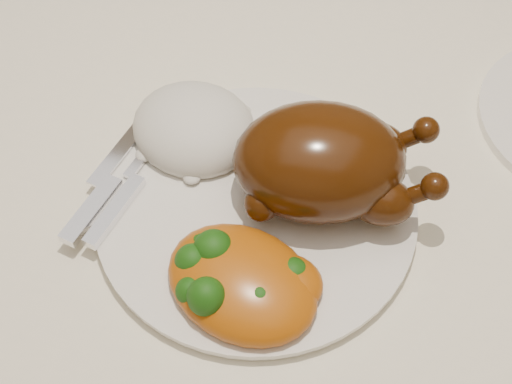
# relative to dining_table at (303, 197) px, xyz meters

# --- Properties ---
(dining_table) EXTENTS (1.60, 0.90, 0.76)m
(dining_table) POSITION_rel_dining_table_xyz_m (0.00, 0.00, 0.00)
(dining_table) COLOR brown
(dining_table) RESTS_ON floor
(tablecloth) EXTENTS (1.73, 1.03, 0.18)m
(tablecloth) POSITION_rel_dining_table_xyz_m (0.00, 0.00, 0.07)
(tablecloth) COLOR white
(tablecloth) RESTS_ON dining_table
(dinner_plate) EXTENTS (0.31, 0.31, 0.01)m
(dinner_plate) POSITION_rel_dining_table_xyz_m (-0.02, -0.10, 0.11)
(dinner_plate) COLOR white
(dinner_plate) RESTS_ON tablecloth
(roast_chicken) EXTENTS (0.19, 0.15, 0.09)m
(roast_chicken) POSITION_rel_dining_table_xyz_m (0.03, -0.07, 0.16)
(roast_chicken) COLOR #3F1D06
(roast_chicken) RESTS_ON dinner_plate
(rice_mound) EXTENTS (0.14, 0.13, 0.06)m
(rice_mound) POSITION_rel_dining_table_xyz_m (-0.10, -0.04, 0.13)
(rice_mound) COLOR silver
(rice_mound) RESTS_ON dinner_plate
(mac_and_cheese) EXTENTS (0.16, 0.14, 0.05)m
(mac_and_cheese) POSITION_rel_dining_table_xyz_m (-0.01, -0.18, 0.13)
(mac_and_cheese) COLOR #B6570B
(mac_and_cheese) RESTS_ON dinner_plate
(cutlery) EXTENTS (0.05, 0.18, 0.01)m
(cutlery) POSITION_rel_dining_table_xyz_m (-0.15, -0.12, 0.12)
(cutlery) COLOR silver
(cutlery) RESTS_ON dinner_plate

